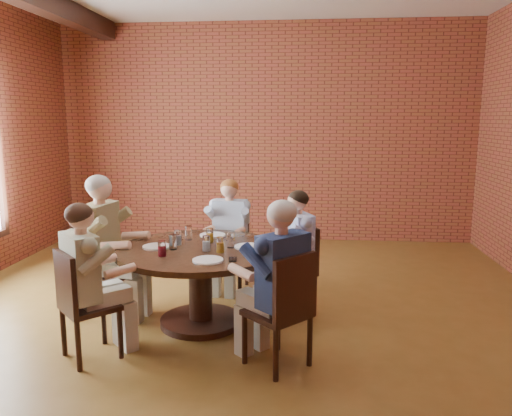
# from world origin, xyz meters

# --- Properties ---
(floor) EXTENTS (7.00, 7.00, 0.00)m
(floor) POSITION_xyz_m (0.00, 0.00, 0.00)
(floor) COLOR brown
(floor) RESTS_ON ground
(wall_back) EXTENTS (7.00, 0.00, 7.00)m
(wall_back) POSITION_xyz_m (0.00, 3.50, 1.70)
(wall_back) COLOR brown
(wall_back) RESTS_ON ground
(dining_table) EXTENTS (1.54, 1.54, 0.75)m
(dining_table) POSITION_xyz_m (-0.34, 0.00, 0.53)
(dining_table) COLOR black
(dining_table) RESTS_ON floor
(chair_a) EXTENTS (0.50, 0.50, 0.88)m
(chair_a) POSITION_xyz_m (0.60, 0.42, 0.48)
(chair_a) COLOR black
(chair_a) RESTS_ON floor
(diner_a) EXTENTS (0.72, 0.66, 1.24)m
(diner_a) POSITION_xyz_m (0.53, 0.39, 0.62)
(diner_a) COLOR #445CB3
(diner_a) RESTS_ON floor
(chair_b) EXTENTS (0.43, 0.43, 0.89)m
(chair_b) POSITION_xyz_m (-0.20, 1.09, 0.49)
(chair_b) COLOR black
(chair_b) RESTS_ON floor
(diner_b) EXTENTS (0.55, 0.65, 1.26)m
(diner_b) POSITION_xyz_m (-0.21, 1.02, 0.63)
(diner_b) COLOR #9CADC7
(diner_b) RESTS_ON floor
(chair_c) EXTENTS (0.51, 0.51, 0.97)m
(chair_c) POSITION_xyz_m (-1.38, 0.14, 0.52)
(chair_c) COLOR black
(chair_c) RESTS_ON floor
(diner_c) EXTENTS (0.76, 0.65, 1.40)m
(diner_c) POSITION_xyz_m (-1.29, 0.12, 0.70)
(diner_c) COLOR brown
(diner_c) RESTS_ON floor
(chair_d) EXTENTS (0.57, 0.57, 0.91)m
(chair_d) POSITION_xyz_m (-1.14, -0.79, 0.50)
(chair_d) COLOR black
(chair_d) RESTS_ON floor
(diner_d) EXTENTS (0.78, 0.78, 1.28)m
(diner_d) POSITION_xyz_m (-1.09, -0.74, 0.64)
(diner_d) COLOR beige
(diner_d) RESTS_ON floor
(chair_e) EXTENTS (0.60, 0.60, 0.93)m
(chair_e) POSITION_xyz_m (0.49, -0.79, 0.51)
(chair_e) COLOR black
(chair_e) RESTS_ON floor
(diner_e) EXTENTS (0.83, 0.82, 1.33)m
(diner_e) POSITION_xyz_m (0.43, -0.73, 0.66)
(diner_e) COLOR #1B284C
(diner_e) RESTS_ON floor
(plate_a) EXTENTS (0.26, 0.26, 0.01)m
(plate_a) POSITION_xyz_m (0.12, 0.05, 0.76)
(plate_a) COLOR white
(plate_a) RESTS_ON dining_table
(plate_b) EXTENTS (0.26, 0.26, 0.01)m
(plate_b) POSITION_xyz_m (-0.30, 0.48, 0.76)
(plate_b) COLOR white
(plate_b) RESTS_ON dining_table
(plate_c) EXTENTS (0.26, 0.26, 0.01)m
(plate_c) POSITION_xyz_m (-0.73, -0.03, 0.76)
(plate_c) COLOR white
(plate_c) RESTS_ON dining_table
(plate_d) EXTENTS (0.26, 0.26, 0.01)m
(plate_d) POSITION_xyz_m (-0.17, -0.43, 0.76)
(plate_d) COLOR white
(plate_d) RESTS_ON dining_table
(glass_a) EXTENTS (0.07, 0.07, 0.14)m
(glass_a) POSITION_xyz_m (-0.05, 0.02, 0.82)
(glass_a) COLOR white
(glass_a) RESTS_ON dining_table
(glass_b) EXTENTS (0.07, 0.07, 0.14)m
(glass_b) POSITION_xyz_m (-0.28, 0.20, 0.82)
(glass_b) COLOR white
(glass_b) RESTS_ON dining_table
(glass_c) EXTENTS (0.07, 0.07, 0.14)m
(glass_c) POSITION_xyz_m (-0.50, 0.28, 0.82)
(glass_c) COLOR white
(glass_c) RESTS_ON dining_table
(glass_d) EXTENTS (0.07, 0.07, 0.14)m
(glass_d) POSITION_xyz_m (-0.56, 0.08, 0.82)
(glass_d) COLOR white
(glass_d) RESTS_ON dining_table
(glass_e) EXTENTS (0.07, 0.07, 0.14)m
(glass_e) POSITION_xyz_m (-0.56, -0.09, 0.82)
(glass_e) COLOR white
(glass_e) RESTS_ON dining_table
(glass_f) EXTENTS (0.07, 0.07, 0.14)m
(glass_f) POSITION_xyz_m (-0.60, -0.32, 0.82)
(glass_f) COLOR white
(glass_f) RESTS_ON dining_table
(glass_g) EXTENTS (0.07, 0.07, 0.14)m
(glass_g) POSITION_xyz_m (-0.25, -0.11, 0.82)
(glass_g) COLOR white
(glass_g) RESTS_ON dining_table
(glass_h) EXTENTS (0.07, 0.07, 0.14)m
(glass_h) POSITION_xyz_m (-0.11, -0.15, 0.82)
(glass_h) COLOR white
(glass_h) RESTS_ON dining_table
(smartphone) EXTENTS (0.08, 0.13, 0.01)m
(smartphone) POSITION_xyz_m (0.03, -0.38, 0.75)
(smartphone) COLOR black
(smartphone) RESTS_ON dining_table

